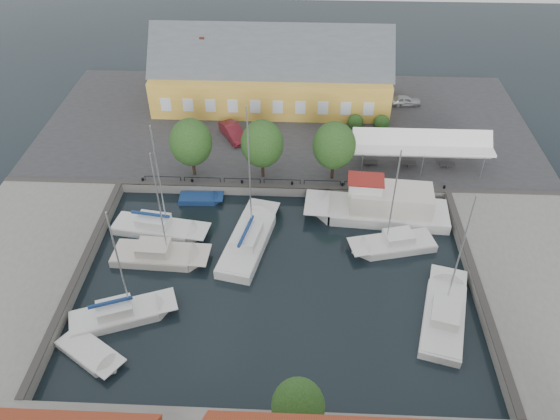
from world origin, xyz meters
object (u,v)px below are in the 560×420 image
at_px(west_boat_b, 159,256).
at_px(launch_nw, 201,200).
at_px(trawler, 382,208).
at_px(west_boat_d, 121,315).
at_px(car_silver, 406,101).
at_px(car_red, 233,132).
at_px(east_boat_a, 394,245).
at_px(east_boat_c, 444,316).
at_px(west_boat_a, 158,229).
at_px(center_sailboat, 249,242).
at_px(launch_sw, 90,354).
at_px(warehouse, 267,75).
at_px(tent_canopy, 422,144).

height_order(west_boat_b, launch_nw, west_boat_b).
height_order(trawler, west_boat_d, west_boat_d).
xyz_separation_m(car_silver, launch_nw, (-22.50, -18.80, -1.54)).
distance_m(car_red, trawler, 19.52).
bearing_deg(west_boat_b, car_silver, 47.58).
xyz_separation_m(east_boat_a, east_boat_c, (2.91, -7.93, -0.00)).
height_order(car_red, west_boat_a, west_boat_a).
distance_m(car_silver, west_boat_d, 42.91).
height_order(car_silver, center_sailboat, center_sailboat).
height_order(east_boat_a, west_boat_d, west_boat_d).
relative_size(east_boat_c, launch_sw, 2.06).
relative_size(car_red, launch_nw, 1.06).
height_order(center_sailboat, east_boat_c, center_sailboat).
bearing_deg(car_red, car_silver, -6.73).
height_order(west_boat_a, launch_sw, west_boat_a).
height_order(warehouse, east_boat_c, east_boat_c).
bearing_deg(east_boat_a, tent_canopy, 72.17).
bearing_deg(tent_canopy, west_boat_d, -141.54).
relative_size(west_boat_b, launch_sw, 1.99).
xyz_separation_m(warehouse, tent_canopy, (16.60, -13.86, -0.74)).
bearing_deg(east_boat_c, trawler, 106.17).
distance_m(west_boat_a, launch_sw, 13.89).
bearing_deg(west_boat_a, east_boat_c, -20.72).
distance_m(west_boat_b, launch_nw, 8.69).
bearing_deg(warehouse, car_silver, -1.76).
bearing_deg(warehouse, trawler, -59.80).
xyz_separation_m(warehouse, west_boat_a, (-8.55, -24.12, -4.16)).
bearing_deg(east_boat_c, tent_canopy, 87.64).
xyz_separation_m(car_silver, east_boat_a, (-4.20, -24.87, -1.36)).
bearing_deg(launch_sw, car_silver, 53.43).
relative_size(warehouse, trawler, 2.05).
relative_size(warehouse, west_boat_a, 2.40).
distance_m(tent_canopy, east_boat_c, 19.78).
bearing_deg(west_boat_a, east_boat_a, -3.42).
relative_size(warehouse, west_boat_d, 2.59).
bearing_deg(car_red, trawler, -67.19).
distance_m(east_boat_c, launch_sw, 26.79).
xyz_separation_m(warehouse, launch_sw, (-10.60, -37.85, -4.34)).
xyz_separation_m(car_silver, trawler, (-4.86, -20.48, -0.61)).
distance_m(center_sailboat, west_boat_a, 8.60).
xyz_separation_m(warehouse, east_boat_c, (15.80, -33.33, -4.17)).
relative_size(trawler, launch_nw, 3.12).
bearing_deg(car_silver, launch_nw, 126.10).
bearing_deg(center_sailboat, launch_sw, -130.63).
bearing_deg(car_silver, center_sailboat, 141.82).
height_order(trawler, west_boat_b, west_boat_b).
bearing_deg(car_silver, warehouse, 84.47).
xyz_separation_m(warehouse, center_sailboat, (-0.07, -25.58, -4.07)).
height_order(warehouse, west_boat_b, west_boat_b).
xyz_separation_m(center_sailboat, west_boat_d, (-9.17, -8.80, -0.09)).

